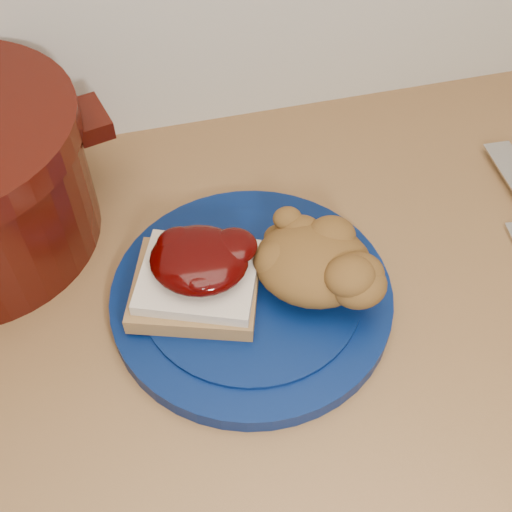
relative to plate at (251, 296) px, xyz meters
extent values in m
cube|color=beige|center=(0.04, 0.01, -0.48)|extent=(4.00, 0.60, 0.86)
cylinder|color=#041545|center=(0.00, 0.00, 0.00)|extent=(0.39, 0.39, 0.02)
cube|color=olive|center=(-0.06, 0.01, 0.02)|extent=(0.15, 0.14, 0.02)
cube|color=beige|center=(-0.05, 0.01, 0.04)|extent=(0.14, 0.14, 0.01)
ellipsoid|color=black|center=(-0.05, 0.01, 0.06)|extent=(0.13, 0.12, 0.03)
ellipsoid|color=brown|center=(0.06, -0.01, 0.04)|extent=(0.15, 0.14, 0.06)
cube|color=#330A05|center=(-0.13, 0.21, 0.10)|extent=(0.05, 0.07, 0.02)
camera|label=1|loc=(-0.09, -0.39, 0.55)|focal=45.00mm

